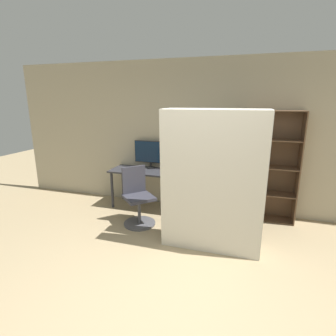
{
  "coord_description": "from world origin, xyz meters",
  "views": [
    {
      "loc": [
        0.63,
        -1.99,
        1.99
      ],
      "look_at": [
        -0.44,
        1.47,
        1.05
      ],
      "focal_mm": 28.0,
      "sensor_mm": 36.0,
      "label": 1
    }
  ],
  "objects_px": {
    "mattress_near": "(212,184)",
    "monitor": "(151,153)",
    "bookshelf": "(264,167)",
    "mattress_far": "(214,179)",
    "office_chair": "(138,201)"
  },
  "relations": [
    {
      "from": "bookshelf",
      "to": "mattress_far",
      "type": "relative_size",
      "value": 0.97
    },
    {
      "from": "mattress_near",
      "to": "mattress_far",
      "type": "bearing_deg",
      "value": 90.0
    },
    {
      "from": "mattress_near",
      "to": "mattress_far",
      "type": "relative_size",
      "value": 1.0
    },
    {
      "from": "office_chair",
      "to": "mattress_far",
      "type": "height_order",
      "value": "mattress_far"
    },
    {
      "from": "monitor",
      "to": "mattress_far",
      "type": "distance_m",
      "value": 1.74
    },
    {
      "from": "mattress_near",
      "to": "monitor",
      "type": "bearing_deg",
      "value": 135.14
    },
    {
      "from": "bookshelf",
      "to": "mattress_near",
      "type": "distance_m",
      "value": 1.49
    },
    {
      "from": "mattress_near",
      "to": "office_chair",
      "type": "bearing_deg",
      "value": 159.48
    },
    {
      "from": "monitor",
      "to": "bookshelf",
      "type": "relative_size",
      "value": 0.35
    },
    {
      "from": "mattress_near",
      "to": "bookshelf",
      "type": "bearing_deg",
      "value": 62.77
    },
    {
      "from": "mattress_far",
      "to": "mattress_near",
      "type": "bearing_deg",
      "value": -90.0
    },
    {
      "from": "mattress_far",
      "to": "office_chair",
      "type": "bearing_deg",
      "value": 170.12
    },
    {
      "from": "monitor",
      "to": "bookshelf",
      "type": "height_order",
      "value": "bookshelf"
    },
    {
      "from": "office_chair",
      "to": "mattress_near",
      "type": "height_order",
      "value": "mattress_near"
    },
    {
      "from": "office_chair",
      "to": "mattress_near",
      "type": "xyz_separation_m",
      "value": [
        1.26,
        -0.47,
        0.56
      ]
    }
  ]
}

